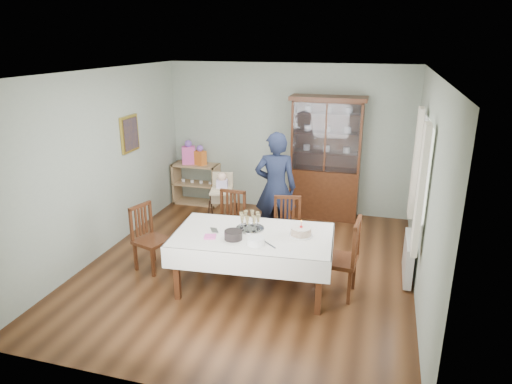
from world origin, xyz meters
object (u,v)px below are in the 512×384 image
at_px(china_cabinet, 326,157).
at_px(woman, 276,188).
at_px(dining_table, 253,261).
at_px(gift_bag_pink, 189,153).
at_px(chair_far_right, 287,241).
at_px(high_chair, 223,208).
at_px(champagne_tray, 250,224).
at_px(gift_bag_orange, 200,156).
at_px(birthday_cake, 301,232).
at_px(chair_far_left, 229,235).
at_px(sideboard, 196,184).
at_px(chair_end_right, 339,272).
at_px(chair_end_left, 152,250).

bearing_deg(china_cabinet, woman, -115.58).
xyz_separation_m(dining_table, gift_bag_pink, (-2.10, 2.78, 0.62)).
relative_size(chair_far_right, gift_bag_pink, 1.99).
xyz_separation_m(high_chair, champagne_tray, (0.93, -1.52, 0.43)).
bearing_deg(dining_table, gift_bag_orange, 123.77).
bearing_deg(birthday_cake, gift_bag_orange, 132.64).
relative_size(chair_far_left, gift_bag_pink, 2.04).
relative_size(dining_table, birthday_cake, 6.99).
xyz_separation_m(high_chair, gift_bag_orange, (-0.85, 1.13, 0.57)).
bearing_deg(birthday_cake, sideboard, 133.70).
distance_m(china_cabinet, birthday_cake, 2.68).
bearing_deg(gift_bag_pink, chair_end_right, -39.67).
relative_size(chair_far_right, gift_bag_orange, 2.42).
bearing_deg(sideboard, woman, -34.08).
distance_m(birthday_cake, gift_bag_orange, 3.62).
distance_m(chair_far_right, champagne_tray, 1.02).
height_order(dining_table, chair_far_left, chair_far_left).
height_order(sideboard, gift_bag_orange, gift_bag_orange).
bearing_deg(woman, dining_table, 79.77).
xyz_separation_m(high_chair, gift_bag_pink, (-1.09, 1.13, 0.60)).
distance_m(dining_table, chair_far_left, 1.10).
xyz_separation_m(chair_end_right, birthday_cake, (-0.49, -0.02, 0.51)).
relative_size(sideboard, champagne_tray, 2.43).
bearing_deg(dining_table, chair_far_left, 125.25).
xyz_separation_m(china_cabinet, chair_end_left, (-2.05, -2.66, -0.85)).
bearing_deg(high_chair, chair_far_left, -76.46).
bearing_deg(birthday_cake, chair_end_left, 179.97).
bearing_deg(chair_far_left, chair_far_right, 4.54).
bearing_deg(birthday_cake, chair_far_right, 113.12).
bearing_deg(chair_far_right, high_chair, 138.42).
height_order(china_cabinet, gift_bag_orange, china_cabinet).
bearing_deg(sideboard, gift_bag_pink, -170.94).
relative_size(chair_end_left, champagne_tray, 2.49).
distance_m(sideboard, high_chair, 1.50).
xyz_separation_m(chair_far_left, birthday_cake, (1.22, -0.77, 0.53)).
bearing_deg(high_chair, champagne_tray, -71.45).
bearing_deg(sideboard, chair_far_right, -40.18).
bearing_deg(chair_end_left, gift_bag_orange, 25.01).
xyz_separation_m(chair_far_left, chair_far_right, (0.88, 0.04, -0.01)).
height_order(high_chair, champagne_tray, high_chair).
relative_size(woman, high_chair, 1.73).
bearing_deg(champagne_tray, gift_bag_pink, 127.31).
height_order(chair_end_left, birthday_cake, birthday_cake).
bearing_deg(chair_far_right, sideboard, 128.08).
bearing_deg(chair_far_left, chair_end_left, -136.80).
height_order(dining_table, sideboard, sideboard).
distance_m(high_chair, gift_bag_orange, 1.52).
xyz_separation_m(dining_table, chair_end_right, (1.08, 0.14, -0.08)).
relative_size(dining_table, chair_far_left, 2.21).
height_order(dining_table, chair_far_right, chair_far_right).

